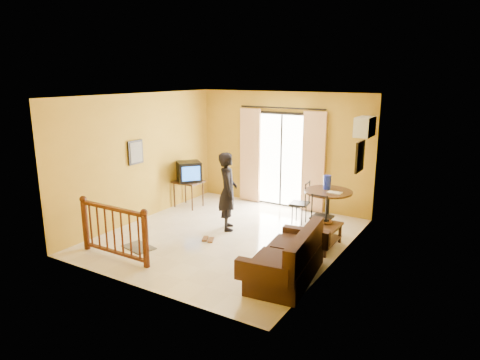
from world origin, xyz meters
The scene contains 19 objects.
ground centered at (0.00, 0.00, 0.00)m, with size 5.00×5.00×0.00m, color beige.
room_shell centered at (0.00, 0.00, 1.70)m, with size 5.00×5.00×5.00m.
balcony_door centered at (0.00, 2.43, 1.19)m, with size 2.25×0.14×2.46m.
tv_table centered at (-1.90, 1.19, 0.57)m, with size 0.65×0.54×0.65m.
television centered at (-1.87, 1.19, 0.89)m, with size 0.72×0.72×0.48m.
picture_left centered at (-2.22, -0.20, 1.55)m, with size 0.05×0.42×0.52m.
dining_table centered at (1.56, 1.47, 0.66)m, with size 1.00×1.00×0.83m.
water_jug centered at (1.49, 1.59, 0.98)m, with size 0.16×0.16×0.30m, color #1220AC.
serving_tray centered at (1.74, 1.37, 0.84)m, with size 0.28×0.18×0.02m, color beige.
dining_chairs centered at (1.30, 1.17, 0.00)m, with size 1.17×1.05×0.95m.
air_conditioner centered at (2.09, 1.95, 2.15)m, with size 0.31×0.60×0.40m.
botanical_print centered at (2.22, 1.30, 1.65)m, with size 0.05×0.50×0.60m.
coffee_table centered at (1.85, 0.45, 0.27)m, with size 0.51×0.93×0.41m.
bowl centered at (1.85, 0.66, 0.44)m, with size 0.20×0.20×0.06m, color brown.
sofa centered at (1.86, -1.05, 0.32)m, with size 1.02×1.86×0.85m.
standing_person centered at (-0.22, 0.38, 0.82)m, with size 0.60×0.39×1.65m, color black.
stair_balustrade centered at (-1.15, -1.90, 0.56)m, with size 1.63×0.13×1.04m.
doormat centered at (-1.11, -1.37, 0.01)m, with size 0.60×0.40×0.02m, color #5B5648.
sandals centered at (-0.21, -0.37, 0.01)m, with size 0.34×0.27×0.03m.
Camera 1 is at (4.43, -6.82, 3.19)m, focal length 32.00 mm.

